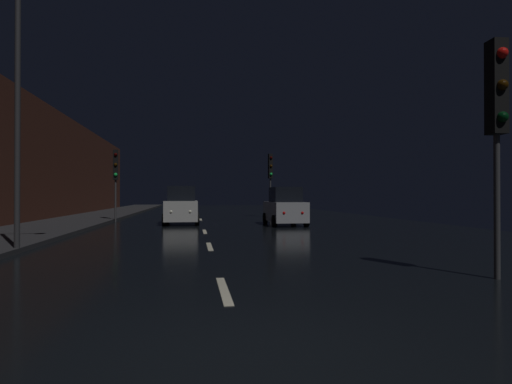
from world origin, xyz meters
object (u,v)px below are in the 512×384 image
(traffic_light_far_left, at_px, (116,170))
(traffic_light_far_right, at_px, (270,171))
(streetlamp_overhead, at_px, (33,74))
(car_approaching_headlights, at_px, (182,207))
(traffic_light_near_right, at_px, (497,105))
(car_parked_right_far, at_px, (285,208))

(traffic_light_far_left, height_order, traffic_light_far_right, traffic_light_far_right)
(traffic_light_far_left, bearing_deg, streetlamp_overhead, -10.50)
(traffic_light_far_right, relative_size, car_approaching_headlights, 1.11)
(traffic_light_far_right, bearing_deg, traffic_light_near_right, -5.84)
(traffic_light_near_right, height_order, traffic_light_far_left, traffic_light_near_right)
(car_approaching_headlights, relative_size, car_parked_right_far, 1.04)
(streetlamp_overhead, bearing_deg, car_parked_right_far, 46.31)
(car_approaching_headlights, bearing_deg, streetlamp_overhead, -18.19)
(traffic_light_near_right, relative_size, car_parked_right_far, 1.14)
(traffic_light_far_right, relative_size, streetlamp_overhead, 0.61)
(traffic_light_far_left, bearing_deg, traffic_light_near_right, 16.94)
(traffic_light_near_right, distance_m, traffic_light_far_right, 24.56)
(streetlamp_overhead, relative_size, car_approaching_headlights, 1.83)
(traffic_light_far_right, relative_size, car_parked_right_far, 1.15)
(traffic_light_near_right, distance_m, traffic_light_far_left, 22.99)
(traffic_light_near_right, xyz_separation_m, car_parked_right_far, (-0.90, 15.77, -2.51))
(streetlamp_overhead, distance_m, car_approaching_headlights, 13.45)
(traffic_light_far_right, bearing_deg, traffic_light_far_left, -74.28)
(traffic_light_far_right, distance_m, streetlamp_overhead, 21.84)
(traffic_light_far_right, xyz_separation_m, streetlamp_overhead, (-10.58, -19.03, 1.69))
(streetlamp_overhead, relative_size, car_parked_right_far, 1.90)
(traffic_light_far_left, xyz_separation_m, car_approaching_headlights, (4.21, -2.58, -2.28))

